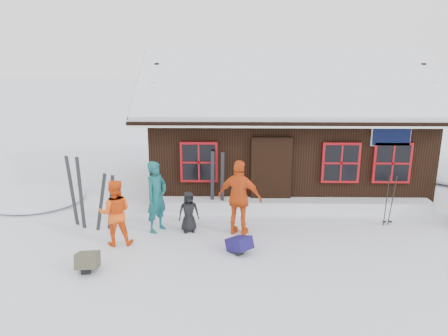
{
  "coord_description": "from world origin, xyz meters",
  "views": [
    {
      "loc": [
        -0.19,
        -9.19,
        4.37
      ],
      "look_at": [
        -0.4,
        2.01,
        1.3
      ],
      "focal_mm": 35.0,
      "sensor_mm": 36.0,
      "label": 1
    }
  ],
  "objects": [
    {
      "name": "ski_pair_right",
      "position": [
        -0.58,
        2.2,
        0.82
      ],
      "size": [
        0.4,
        0.15,
        1.75
      ],
      "rotation": [
        0.0,
        0.0,
        -0.3
      ],
      "color": "black",
      "rests_on": "ground"
    },
    {
      "name": "ski_poles",
      "position": [
        3.81,
        1.32,
        0.63
      ],
      "size": [
        0.24,
        0.12,
        1.35
      ],
      "color": "black",
      "rests_on": "ground"
    },
    {
      "name": "skier_crouched",
      "position": [
        -1.24,
        0.8,
        0.51
      ],
      "size": [
        0.56,
        0.42,
        1.03
      ],
      "primitive_type": "imported",
      "rotation": [
        0.0,
        0.0,
        0.21
      ],
      "color": "black",
      "rests_on": "ground"
    },
    {
      "name": "ski_pair_left",
      "position": [
        -3.29,
        0.87,
        0.71
      ],
      "size": [
        0.58,
        0.19,
        1.5
      ],
      "rotation": [
        0.0,
        0.0,
        -0.13
      ],
      "color": "black",
      "rests_on": "ground"
    },
    {
      "name": "snow_mounds",
      "position": [
        1.65,
        1.86,
        0.0
      ],
      "size": [
        20.6,
        13.2,
        0.48
      ],
      "color": "white",
      "rests_on": "ground"
    },
    {
      "name": "snow_drift",
      "position": [
        1.5,
        2.25,
        0.17
      ],
      "size": [
        7.6,
        0.6,
        0.35
      ],
      "primitive_type": "cube",
      "color": "white",
      "rests_on": "ground"
    },
    {
      "name": "skier_orange_left",
      "position": [
        -2.84,
        0.05,
        0.77
      ],
      "size": [
        0.83,
        0.69,
        1.55
      ],
      "primitive_type": "imported",
      "rotation": [
        0.0,
        0.0,
        3.3
      ],
      "color": "#F85411",
      "rests_on": "ground"
    },
    {
      "name": "ground",
      "position": [
        0.0,
        0.0,
        0.0
      ],
      "size": [
        120.0,
        120.0,
        0.0
      ],
      "primitive_type": "plane",
      "color": "white",
      "rests_on": "ground"
    },
    {
      "name": "skier_orange_right",
      "position": [
        -0.0,
        0.67,
        0.92
      ],
      "size": [
        1.17,
        0.76,
        1.85
      ],
      "primitive_type": "imported",
      "rotation": [
        0.0,
        0.0,
        2.83
      ],
      "color": "#DE4E16",
      "rests_on": "ground"
    },
    {
      "name": "ski_pair_mid",
      "position": [
        -4.08,
        1.1,
        0.89
      ],
      "size": [
        0.48,
        0.28,
        1.87
      ],
      "rotation": [
        0.0,
        0.0,
        -0.5
      ],
      "color": "black",
      "rests_on": "ground"
    },
    {
      "name": "mountain_hut",
      "position": [
        1.5,
        4.98,
        1.58
      ],
      "size": [
        8.9,
        6.09,
        4.42
      ],
      "color": "black",
      "rests_on": "ground"
    },
    {
      "name": "skier_teal",
      "position": [
        -2.02,
        0.84,
        0.89
      ],
      "size": [
        0.7,
        0.77,
        1.77
      ],
      "primitive_type": "imported",
      "rotation": [
        0.0,
        0.0,
        1.03
      ],
      "color": "#125256",
      "rests_on": "ground"
    },
    {
      "name": "backpack_blue",
      "position": [
        -0.01,
        -0.34,
        0.14
      ],
      "size": [
        0.63,
        0.65,
        0.28
      ],
      "primitive_type": "cube",
      "rotation": [
        0.0,
        0.0,
        0.69
      ],
      "color": "#191251",
      "rests_on": "ground"
    },
    {
      "name": "backpack_olive",
      "position": [
        -3.11,
        -1.21,
        0.15
      ],
      "size": [
        0.5,
        0.62,
        0.31
      ],
      "primitive_type": "cube",
      "rotation": [
        0.0,
        0.0,
        0.14
      ],
      "color": "#474533",
      "rests_on": "ground"
    }
  ]
}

